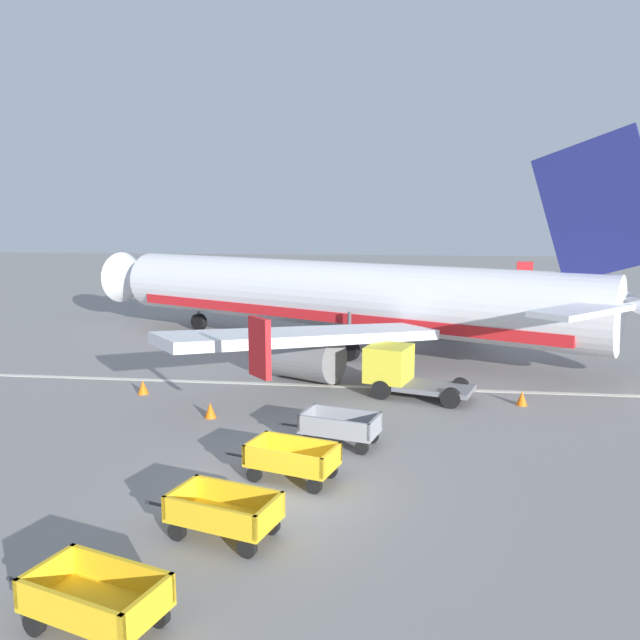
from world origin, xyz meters
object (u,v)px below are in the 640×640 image
Objects in this scene: baggage_cart_fourth_in_row at (340,427)px; baggage_cart_third_in_row at (292,460)px; traffic_cone_by_carts at (210,410)px; baggage_cart_second_in_row at (224,513)px; traffic_cone_near_plane at (143,387)px; service_truck_beside_carts at (400,370)px; baggage_cart_nearest at (95,600)px; traffic_cone_mid_apron at (522,398)px; airplane at (347,297)px.

baggage_cart_third_in_row is at bearing -110.53° from baggage_cart_fourth_in_row.
baggage_cart_second_in_row is at bearing -71.03° from traffic_cone_by_carts.
traffic_cone_near_plane is 4.69m from traffic_cone_by_carts.
service_truck_beside_carts is (4.14, 12.42, 0.50)m from baggage_cart_second_in_row.
baggage_cart_fourth_in_row is 10.18m from traffic_cone_near_plane.
traffic_cone_mid_apron is (10.40, 15.14, -0.31)m from baggage_cart_nearest.
traffic_cone_by_carts is at bearing -35.89° from traffic_cone_near_plane.
baggage_cart_third_in_row is at bearing 70.65° from baggage_cart_nearest.
baggage_cart_nearest is 10.50m from baggage_cart_fourth_in_row.
baggage_cart_second_in_row reaches higher than traffic_cone_by_carts.
service_truck_beside_carts reaches higher than traffic_cone_by_carts.
traffic_cone_mid_apron is at bearing 37.45° from baggage_cart_fourth_in_row.
traffic_cone_by_carts is (-2.93, 8.53, -0.31)m from baggage_cart_second_in_row.
traffic_cone_by_carts is (-4.13, -12.66, -2.76)m from airplane.
baggage_cart_fourth_in_row is (3.54, 9.88, 0.00)m from baggage_cart_nearest.
airplane is 7.41× the size of service_truck_beside_carts.
traffic_cone_mid_apron is at bearing -50.86° from airplane.
baggage_cart_fourth_in_row is at bearing 70.30° from baggage_cart_nearest.
service_truck_beside_carts is at bearing 5.94° from traffic_cone_near_plane.
baggage_cart_nearest is at bearing -95.96° from airplane.
traffic_cone_mid_apron is 12.34m from traffic_cone_by_carts.
baggage_cart_nearest is 1.00× the size of baggage_cart_third_in_row.
baggage_cart_third_in_row is 1.00× the size of baggage_cart_fourth_in_row.
airplane is at bearing 108.51° from service_truck_beside_carts.
baggage_cart_nearest is 0.76× the size of service_truck_beside_carts.
baggage_cart_nearest is at bearing -111.33° from baggage_cart_second_in_row.
service_truck_beside_carts is 10.96m from traffic_cone_near_plane.
airplane is 9.73× the size of baggage_cart_second_in_row.
airplane reaches higher than traffic_cone_near_plane.
baggage_cart_third_in_row is 6.26× the size of traffic_cone_mid_apron.
traffic_cone_near_plane is at bearing -128.66° from airplane.
baggage_cart_nearest reaches higher than traffic_cone_near_plane.
baggage_cart_second_in_row is at bearing -127.88° from traffic_cone_mid_apron.
traffic_cone_near_plane is at bearing 150.88° from baggage_cart_fourth_in_row.
service_truck_beside_carts is at bearing 71.56° from baggage_cart_second_in_row.
baggage_cart_second_in_row is 0.76× the size of service_truck_beside_carts.
baggage_cart_second_in_row is 5.97× the size of traffic_cone_near_plane.
baggage_cart_fourth_in_row is 6.42m from service_truck_beside_carts.
service_truck_beside_carts is (3.09, 9.03, 0.50)m from baggage_cart_third_in_row.
service_truck_beside_carts is (1.99, 6.08, 0.50)m from baggage_cart_fourth_in_row.
baggage_cart_second_in_row is (1.39, 3.55, 0.00)m from baggage_cart_nearest.
baggage_cart_nearest reaches higher than traffic_cone_mid_apron.
traffic_cone_near_plane is (-5.35, 14.83, -0.30)m from baggage_cart_nearest.
baggage_cart_fourth_in_row is at bearing 69.47° from baggage_cart_third_in_row.
baggage_cart_nearest is 15.77m from traffic_cone_near_plane.
baggage_cart_fourth_in_row reaches higher than traffic_cone_by_carts.
service_truck_beside_carts is at bearing 170.40° from traffic_cone_mid_apron.
service_truck_beside_carts is 8.11m from traffic_cone_by_carts.
airplane is 60.91× the size of traffic_cone_mid_apron.
traffic_cone_by_carts is at bearing 97.30° from baggage_cart_nearest.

